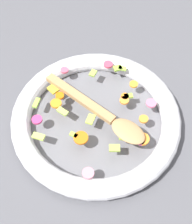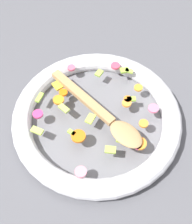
# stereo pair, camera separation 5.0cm
# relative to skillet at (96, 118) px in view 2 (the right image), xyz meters

# --- Properties ---
(ground_plane) EXTENTS (4.00, 4.00, 0.00)m
(ground_plane) POSITION_rel_skillet_xyz_m (0.00, 0.00, -0.02)
(ground_plane) COLOR #4C4C51
(skillet) EXTENTS (0.44, 0.44, 0.05)m
(skillet) POSITION_rel_skillet_xyz_m (0.00, 0.00, 0.00)
(skillet) COLOR slate
(skillet) RESTS_ON ground_plane
(chopped_vegetables) EXTENTS (0.32, 0.35, 0.01)m
(chopped_vegetables) POSITION_rel_skillet_xyz_m (-0.00, 0.00, 0.03)
(chopped_vegetables) COLOR orange
(chopped_vegetables) RESTS_ON skillet
(wooden_spoon) EXTENTS (0.24, 0.25, 0.01)m
(wooden_spoon) POSITION_rel_skillet_xyz_m (-0.02, 0.02, 0.04)
(wooden_spoon) COLOR #A87F51
(wooden_spoon) RESTS_ON chopped_vegetables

